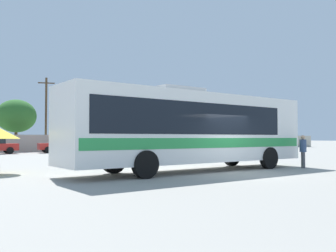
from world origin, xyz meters
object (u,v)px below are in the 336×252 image
object	(u,v)px
attendant_by_bus_door	(303,149)
parked_car_rightmost_black	(122,144)
roadside_tree_midleft	(16,116)
coach_bus_white_green	(191,127)
parked_car_third_red	(60,145)
utility_pole_near	(46,113)

from	to	relation	value
attendant_by_bus_door	parked_car_rightmost_black	world-z (taller)	attendant_by_bus_door
roadside_tree_midleft	parked_car_rightmost_black	bearing A→B (deg)	-33.80
coach_bus_white_green	roadside_tree_midleft	bearing A→B (deg)	96.51
coach_bus_white_green	parked_car_third_red	distance (m)	23.62
attendant_by_bus_door	utility_pole_near	world-z (taller)	utility_pole_near
parked_car_third_red	parked_car_rightmost_black	size ratio (longest dim) A/B	0.90
attendant_by_bus_door	parked_car_rightmost_black	size ratio (longest dim) A/B	0.36
attendant_by_bus_door	utility_pole_near	bearing A→B (deg)	101.95
parked_car_third_red	utility_pole_near	bearing A→B (deg)	93.42
utility_pole_near	parked_car_third_red	bearing A→B (deg)	-86.58
parked_car_third_red	parked_car_rightmost_black	xyz separation A→B (m)	(6.75, 0.04, 0.03)
coach_bus_white_green	roadside_tree_midleft	world-z (taller)	roadside_tree_midleft
coach_bus_white_green	parked_car_third_red	xyz separation A→B (m)	(-0.18, 23.59, -1.18)
roadside_tree_midleft	parked_car_third_red	bearing A→B (deg)	-64.10
roadside_tree_midleft	utility_pole_near	bearing A→B (deg)	-24.85
parked_car_rightmost_black	utility_pole_near	bearing A→B (deg)	142.92
parked_car_third_red	roadside_tree_midleft	xyz separation A→B (m)	(-3.28, 6.76, 3.15)
attendant_by_bus_door	coach_bus_white_green	bearing A→B (deg)	168.35
parked_car_rightmost_black	roadside_tree_midleft	distance (m)	12.47
coach_bus_white_green	parked_car_rightmost_black	world-z (taller)	coach_bus_white_green
coach_bus_white_green	parked_car_rightmost_black	bearing A→B (deg)	74.46
utility_pole_near	parked_car_rightmost_black	bearing A→B (deg)	-37.08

